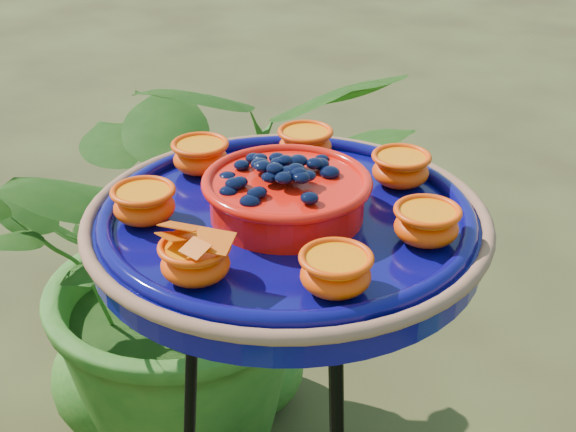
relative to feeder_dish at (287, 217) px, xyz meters
name	(u,v)px	position (x,y,z in m)	size (l,w,h in m)	color
feeder_dish	(287,217)	(0.00, 0.00, 0.00)	(0.55, 0.55, 0.11)	#080752
shrub_back_left	(193,249)	(-0.62, 0.39, -0.47)	(0.93, 0.80, 1.03)	#235516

